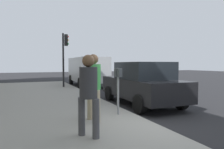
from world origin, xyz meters
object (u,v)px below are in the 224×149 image
(pedestrian_bystander, at_px, (88,89))
(parking_meter, at_px, (118,81))
(pedestrian_at_meter, at_px, (93,82))
(traffic_signal, at_px, (65,51))
(parked_sedan_near, at_px, (142,83))
(parked_van_far, at_px, (87,70))

(pedestrian_bystander, bearing_deg, parking_meter, 11.65)
(pedestrian_at_meter, bearing_deg, traffic_signal, 72.29)
(parking_meter, bearing_deg, pedestrian_bystander, 137.37)
(pedestrian_bystander, xyz_separation_m, traffic_signal, (9.76, -1.26, 1.41))
(pedestrian_bystander, height_order, traffic_signal, traffic_signal)
(parking_meter, relative_size, parked_sedan_near, 0.32)
(parking_meter, bearing_deg, pedestrian_at_meter, 113.05)
(parking_meter, height_order, parked_van_far, parked_van_far)
(parking_meter, xyz_separation_m, traffic_signal, (8.26, 0.12, 1.41))
(parked_van_far, relative_size, traffic_signal, 1.46)
(parking_meter, xyz_separation_m, parked_sedan_near, (1.66, -1.85, -0.27))
(pedestrian_at_meter, xyz_separation_m, pedestrian_bystander, (-1.11, 0.47, -0.05))
(traffic_signal, bearing_deg, pedestrian_bystander, 172.67)
(pedestrian_bystander, xyz_separation_m, parked_van_far, (11.21, -3.23, 0.09))
(pedestrian_bystander, height_order, parked_sedan_near, pedestrian_bystander)
(pedestrian_at_meter, bearing_deg, parked_sedan_near, 23.99)
(parked_van_far, xyz_separation_m, traffic_signal, (-1.45, 1.98, 1.32))
(pedestrian_at_meter, distance_m, traffic_signal, 8.79)
(parking_meter, bearing_deg, parked_sedan_near, -48.18)
(pedestrian_at_meter, xyz_separation_m, parked_van_far, (10.10, -2.76, 0.04))
(parking_meter, relative_size, traffic_signal, 0.39)
(parking_meter, relative_size, parked_van_far, 0.27)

